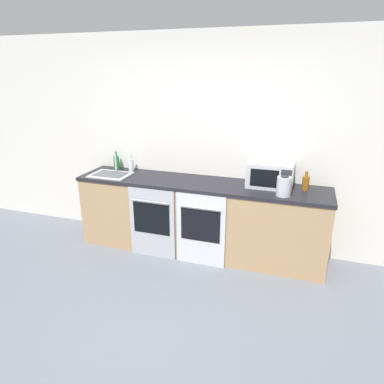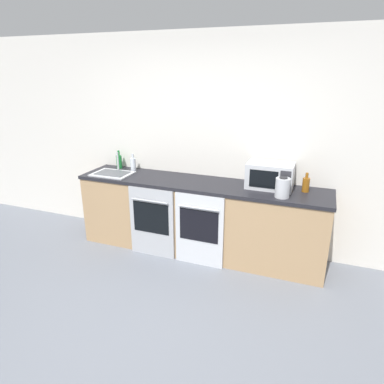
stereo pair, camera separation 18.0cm
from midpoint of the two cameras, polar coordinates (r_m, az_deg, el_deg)
name	(u,v)px [view 2 (the right image)]	position (r m, az deg, el deg)	size (l,w,h in m)	color
ground_plane	(133,340)	(3.18, -8.12, -23.20)	(16.00, 16.00, 0.00)	slate
wall_back	(209,144)	(4.26, 4.02, 7.97)	(10.00, 0.06, 2.60)	silver
counter_back	(199,217)	(4.21, 2.43, -4.22)	(3.02, 0.62, 0.91)	tan
oven_left	(152,222)	(4.13, -5.49, -5.05)	(0.57, 0.06, 0.86)	#A8AAAF
oven_right	(199,230)	(3.91, 2.53, -6.38)	(0.57, 0.06, 0.86)	silver
microwave	(270,175)	(3.94, 14.18, 2.69)	(0.51, 0.34, 0.28)	#B7BABF
bottle_green	(119,161)	(4.71, -10.98, 5.04)	(0.07, 0.07, 0.24)	#19722D
bottle_amber	(306,184)	(3.93, 19.70, 1.20)	(0.08, 0.08, 0.21)	#8C5114
bottle_clear	(133,164)	(4.57, -8.67, 4.65)	(0.07, 0.07, 0.22)	silver
kettle	(283,188)	(3.68, 16.23, 0.70)	(0.15, 0.15, 0.22)	#B7BABF
sink	(113,173)	(4.46, -11.96, 3.10)	(0.49, 0.36, 0.26)	#B7BABF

